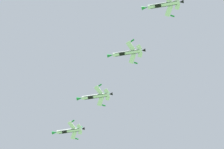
{
  "coord_description": "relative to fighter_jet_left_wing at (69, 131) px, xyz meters",
  "views": [
    {
      "loc": [
        0.44,
        -6.18,
        1.49
      ],
      "look_at": [
        22.1,
        62.37,
        129.53
      ],
      "focal_mm": 55.1,
      "sensor_mm": 36.0,
      "label": 1
    }
  ],
  "objects": [
    {
      "name": "fighter_jet_left_outer",
      "position": [
        12.81,
        -48.59,
        -2.39
      ],
      "size": [
        14.83,
        10.63,
        4.7
      ],
      "rotation": [
        0.0,
        0.31,
        1.1
      ],
      "color": "silver"
    },
    {
      "name": "fighter_jet_right_outer",
      "position": [
        19.09,
        -72.52,
        -3.93
      ],
      "size": [
        14.83,
        10.71,
        4.38
      ],
      "rotation": [
        0.0,
        0.23,
        1.1
      ],
      "color": "silver"
    },
    {
      "name": "fighter_jet_right_wing",
      "position": [
        5.98,
        -25.42,
        -4.32
      ],
      "size": [
        14.83,
        10.7,
        4.43
      ],
      "rotation": [
        0.0,
        0.24,
        1.1
      ],
      "color": "silver"
    },
    {
      "name": "fighter_jet_left_wing",
      "position": [
        0.0,
        0.0,
        0.0
      ],
      "size": [
        14.83,
        10.71,
        4.38
      ],
      "rotation": [
        0.0,
        0.23,
        1.1
      ],
      "color": "silver"
    }
  ]
}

